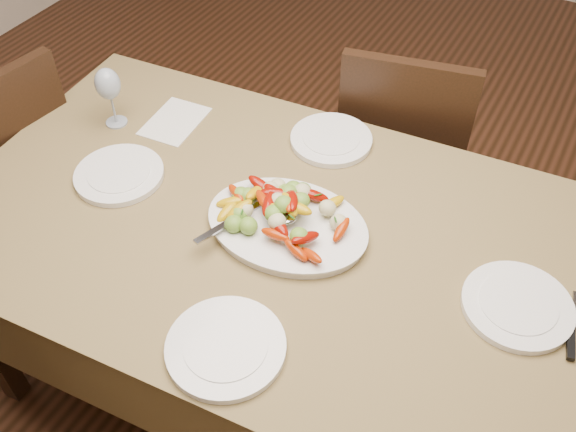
{
  "coord_description": "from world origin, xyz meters",
  "views": [
    {
      "loc": [
        0.65,
        -1.22,
        1.98
      ],
      "look_at": [
        0.1,
        -0.24,
        0.82
      ],
      "focal_mm": 40.0,
      "sensor_mm": 36.0,
      "label": 1
    }
  ],
  "objects_px": {
    "chair_far": "(403,147)",
    "plate_left": "(119,175)",
    "plate_far": "(331,140)",
    "serving_platter": "(287,227)",
    "wine_glass": "(110,96)",
    "chair_left": "(0,177)",
    "dining_table": "(288,317)",
    "plate_right": "(517,306)",
    "plate_near": "(226,347)"
  },
  "relations": [
    {
      "from": "serving_platter",
      "to": "wine_glass",
      "type": "distance_m",
      "value": 0.7
    },
    {
      "from": "chair_left",
      "to": "wine_glass",
      "type": "bearing_deg",
      "value": 118.92
    },
    {
      "from": "wine_glass",
      "to": "chair_far",
      "type": "bearing_deg",
      "value": 42.45
    },
    {
      "from": "plate_far",
      "to": "wine_glass",
      "type": "relative_size",
      "value": 1.19
    },
    {
      "from": "chair_left",
      "to": "serving_platter",
      "type": "bearing_deg",
      "value": 99.36
    },
    {
      "from": "dining_table",
      "to": "plate_right",
      "type": "xyz_separation_m",
      "value": [
        0.58,
        0.05,
        0.39
      ]
    },
    {
      "from": "plate_left",
      "to": "plate_far",
      "type": "bearing_deg",
      "value": 43.62
    },
    {
      "from": "chair_far",
      "to": "plate_far",
      "type": "distance_m",
      "value": 0.52
    },
    {
      "from": "plate_far",
      "to": "wine_glass",
      "type": "xyz_separation_m",
      "value": [
        -0.62,
        -0.24,
        0.09
      ]
    },
    {
      "from": "wine_glass",
      "to": "plate_left",
      "type": "bearing_deg",
      "value": -48.44
    },
    {
      "from": "chair_left",
      "to": "plate_left",
      "type": "distance_m",
      "value": 0.68
    },
    {
      "from": "dining_table",
      "to": "chair_left",
      "type": "bearing_deg",
      "value": -178.35
    },
    {
      "from": "plate_right",
      "to": "wine_glass",
      "type": "xyz_separation_m",
      "value": [
        -1.27,
        0.09,
        0.09
      ]
    },
    {
      "from": "plate_near",
      "to": "plate_left",
      "type": "bearing_deg",
      "value": 150.16
    },
    {
      "from": "wine_glass",
      "to": "plate_far",
      "type": "bearing_deg",
      "value": 21.2
    },
    {
      "from": "chair_left",
      "to": "plate_near",
      "type": "bearing_deg",
      "value": 81.26
    },
    {
      "from": "dining_table",
      "to": "plate_near",
      "type": "relative_size",
      "value": 6.87
    },
    {
      "from": "serving_platter",
      "to": "dining_table",
      "type": "bearing_deg",
      "value": -48.69
    },
    {
      "from": "dining_table",
      "to": "serving_platter",
      "type": "xyz_separation_m",
      "value": [
        -0.01,
        0.01,
        0.39
      ]
    },
    {
      "from": "serving_platter",
      "to": "plate_near",
      "type": "xyz_separation_m",
      "value": [
        0.06,
        -0.38,
        -0.0
      ]
    },
    {
      "from": "chair_far",
      "to": "plate_far",
      "type": "bearing_deg",
      "value": 64.02
    },
    {
      "from": "serving_platter",
      "to": "wine_glass",
      "type": "xyz_separation_m",
      "value": [
        -0.68,
        0.14,
        0.09
      ]
    },
    {
      "from": "plate_left",
      "to": "chair_left",
      "type": "bearing_deg",
      "value": 178.72
    },
    {
      "from": "plate_far",
      "to": "plate_near",
      "type": "xyz_separation_m",
      "value": [
        0.12,
        -0.76,
        0.0
      ]
    },
    {
      "from": "chair_far",
      "to": "plate_near",
      "type": "xyz_separation_m",
      "value": [
        0.02,
        -1.18,
        0.29
      ]
    },
    {
      "from": "plate_right",
      "to": "chair_left",
      "type": "bearing_deg",
      "value": -177.2
    },
    {
      "from": "plate_far",
      "to": "chair_left",
      "type": "bearing_deg",
      "value": -158.64
    },
    {
      "from": "chair_far",
      "to": "plate_left",
      "type": "bearing_deg",
      "value": 44.49
    },
    {
      "from": "serving_platter",
      "to": "plate_right",
      "type": "relative_size",
      "value": 1.61
    },
    {
      "from": "chair_left",
      "to": "plate_right",
      "type": "height_order",
      "value": "chair_left"
    },
    {
      "from": "plate_near",
      "to": "wine_glass",
      "type": "relative_size",
      "value": 1.31
    },
    {
      "from": "chair_left",
      "to": "plate_right",
      "type": "xyz_separation_m",
      "value": [
        1.72,
        0.08,
        0.29
      ]
    },
    {
      "from": "plate_left",
      "to": "plate_near",
      "type": "distance_m",
      "value": 0.66
    },
    {
      "from": "serving_platter",
      "to": "chair_left",
      "type": "bearing_deg",
      "value": -177.97
    },
    {
      "from": "plate_far",
      "to": "chair_far",
      "type": "bearing_deg",
      "value": 76.48
    },
    {
      "from": "chair_left",
      "to": "plate_far",
      "type": "distance_m",
      "value": 1.18
    },
    {
      "from": "chair_left",
      "to": "plate_far",
      "type": "bearing_deg",
      "value": 118.69
    },
    {
      "from": "plate_near",
      "to": "wine_glass",
      "type": "height_order",
      "value": "wine_glass"
    },
    {
      "from": "dining_table",
      "to": "chair_left",
      "type": "relative_size",
      "value": 1.94
    },
    {
      "from": "chair_far",
      "to": "plate_near",
      "type": "bearing_deg",
      "value": 78.44
    },
    {
      "from": "chair_far",
      "to": "chair_left",
      "type": "distance_m",
      "value": 1.44
    },
    {
      "from": "serving_platter",
      "to": "plate_near",
      "type": "distance_m",
      "value": 0.39
    },
    {
      "from": "dining_table",
      "to": "chair_far",
      "type": "bearing_deg",
      "value": 87.6
    },
    {
      "from": "chair_far",
      "to": "plate_right",
      "type": "bearing_deg",
      "value": 113.67
    },
    {
      "from": "chair_left",
      "to": "chair_far",
      "type": "bearing_deg",
      "value": 132.95
    },
    {
      "from": "chair_far",
      "to": "chair_left",
      "type": "xyz_separation_m",
      "value": [
        -1.17,
        -0.84,
        0.0
      ]
    },
    {
      "from": "chair_far",
      "to": "plate_right",
      "type": "height_order",
      "value": "chair_far"
    },
    {
      "from": "dining_table",
      "to": "plate_near",
      "type": "height_order",
      "value": "plate_near"
    },
    {
      "from": "chair_far",
      "to": "serving_platter",
      "type": "height_order",
      "value": "chair_far"
    },
    {
      "from": "plate_right",
      "to": "wine_glass",
      "type": "height_order",
      "value": "wine_glass"
    }
  ]
}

